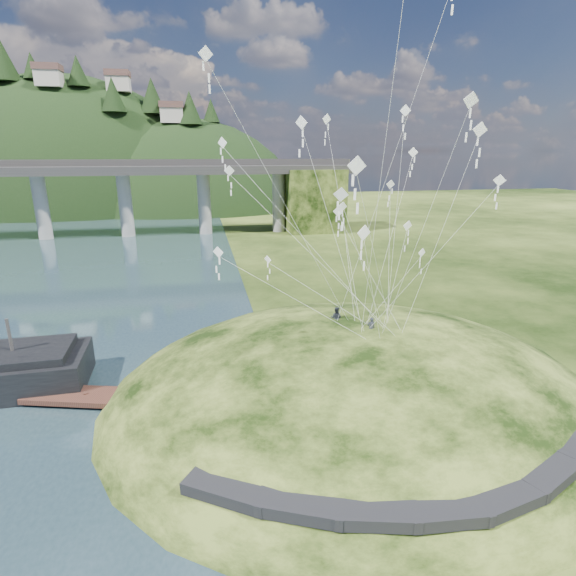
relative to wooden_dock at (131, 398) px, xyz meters
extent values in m
plane|color=black|center=(7.43, -3.76, -0.46)|extent=(320.00, 320.00, 0.00)
ellipsoid|color=black|center=(15.43, -1.76, -1.96)|extent=(36.00, 32.00, 13.00)
cube|color=black|center=(5.93, -11.76, 1.56)|extent=(4.32, 3.62, 0.71)
cube|color=black|center=(8.93, -13.41, 1.63)|extent=(4.10, 2.97, 0.61)
cube|color=black|center=(11.93, -14.41, 1.62)|extent=(3.85, 2.37, 0.62)
cube|color=black|center=(14.93, -14.86, 1.58)|extent=(3.62, 1.83, 0.66)
cube|color=black|center=(17.93, -14.66, 1.58)|extent=(3.82, 2.27, 0.68)
cube|color=black|center=(20.93, -13.71, 1.68)|extent=(4.11, 2.97, 0.71)
cylinder|color=gray|center=(-24.57, 66.24, 6.04)|extent=(2.60, 2.60, 13.00)
cylinder|color=gray|center=(-9.07, 66.24, 6.04)|extent=(2.60, 2.60, 13.00)
cylinder|color=gray|center=(6.43, 66.24, 6.04)|extent=(2.60, 2.60, 13.00)
cylinder|color=gray|center=(21.93, 66.24, 6.04)|extent=(2.60, 2.60, 13.00)
cube|color=black|center=(29.43, 66.24, 6.04)|extent=(12.00, 11.00, 13.00)
ellipsoid|color=black|center=(-32.57, 122.24, -6.46)|extent=(96.00, 68.00, 88.00)
ellipsoid|color=black|center=(2.43, 114.24, -10.46)|extent=(76.00, 56.00, 72.00)
cone|color=black|center=(-42.45, 110.87, 38.77)|extent=(8.01, 8.01, 10.54)
cone|color=black|center=(-35.44, 110.31, 37.42)|extent=(4.97, 4.97, 6.54)
cone|color=black|center=(-23.98, 108.28, 36.21)|extent=(5.83, 5.83, 7.67)
cone|color=black|center=(-15.02, 103.33, 30.12)|extent=(6.47, 6.47, 8.51)
cone|color=black|center=(-5.79, 110.23, 30.77)|extent=(7.13, 7.13, 9.38)
cone|color=black|center=(4.31, 105.27, 27.41)|extent=(6.56, 6.56, 8.63)
cone|color=black|center=(10.20, 110.87, 27.22)|extent=(4.88, 4.88, 6.42)
cube|color=beige|center=(-30.57, 106.24, 33.82)|extent=(6.00, 5.00, 4.00)
cube|color=brown|center=(-30.57, 106.24, 36.52)|extent=(6.40, 5.40, 1.60)
cube|color=beige|center=(-14.57, 112.24, 33.72)|extent=(6.00, 5.00, 4.00)
cube|color=brown|center=(-14.57, 112.24, 36.42)|extent=(6.40, 5.40, 1.60)
cube|color=beige|center=(-0.57, 106.24, 25.42)|extent=(6.00, 5.00, 4.00)
cube|color=brown|center=(-0.57, 106.24, 28.12)|extent=(6.40, 5.40, 1.60)
cube|color=black|center=(-7.35, 3.85, 2.30)|extent=(5.89, 4.97, 0.57)
cylinder|color=#2D2B2B|center=(-8.30, 3.82, 3.54)|extent=(0.23, 0.23, 2.86)
cube|color=#341B15|center=(0.00, 0.00, 0.01)|extent=(14.77, 6.19, 0.37)
cylinder|color=#341B15|center=(-6.06, 1.70, -0.25)|extent=(0.31, 0.31, 1.05)
cylinder|color=#341B15|center=(-3.03, 0.85, -0.25)|extent=(0.31, 0.31, 1.05)
cylinder|color=#341B15|center=(0.00, 0.00, -0.25)|extent=(0.31, 0.31, 1.05)
cylinder|color=#341B15|center=(3.03, -0.85, -0.25)|extent=(0.31, 0.31, 1.05)
cylinder|color=#341B15|center=(6.06, -1.70, -0.25)|extent=(0.31, 0.31, 1.05)
imported|color=#282C35|center=(16.48, -1.63, 5.30)|extent=(0.59, 0.42, 1.55)
imported|color=#282C35|center=(14.76, 0.89, 5.29)|extent=(1.04, 0.99, 1.70)
cube|color=white|center=(12.17, -9.46, 15.57)|extent=(0.87, 0.20, 0.87)
cube|color=white|center=(12.17, -9.46, 14.95)|extent=(0.11, 0.04, 0.51)
cube|color=white|center=(12.17, -9.46, 14.33)|extent=(0.11, 0.04, 0.51)
cube|color=white|center=(12.17, -9.46, 13.71)|extent=(0.11, 0.04, 0.51)
cube|color=white|center=(6.27, -3.25, 10.64)|extent=(0.56, 0.47, 0.69)
cube|color=white|center=(6.27, -3.25, 10.15)|extent=(0.09, 0.06, 0.40)
cube|color=white|center=(6.27, -3.25, 9.65)|extent=(0.09, 0.06, 0.40)
cube|color=white|center=(6.27, -3.25, 9.16)|extent=(0.09, 0.06, 0.40)
cube|color=white|center=(24.03, -2.79, 14.41)|extent=(0.65, 0.46, 0.75)
cube|color=white|center=(24.03, -2.79, 13.87)|extent=(0.10, 0.05, 0.44)
cube|color=white|center=(24.03, -2.79, 13.33)|extent=(0.10, 0.05, 0.44)
cube|color=white|center=(24.03, -2.79, 12.79)|extent=(0.10, 0.05, 0.44)
cube|color=white|center=(16.90, 8.06, 11.25)|extent=(0.76, 0.52, 0.87)
cube|color=white|center=(16.90, 8.06, 10.62)|extent=(0.11, 0.06, 0.51)
cube|color=white|center=(16.90, 8.06, 10.00)|extent=(0.11, 0.06, 0.51)
cube|color=white|center=(16.90, 8.06, 9.37)|extent=(0.11, 0.06, 0.51)
cube|color=white|center=(7.76, 6.84, 14.74)|extent=(0.78, 0.20, 0.77)
cube|color=white|center=(7.76, 6.84, 14.19)|extent=(0.10, 0.03, 0.45)
cube|color=white|center=(7.76, 6.84, 13.63)|extent=(0.10, 0.03, 0.45)
cube|color=white|center=(7.76, 6.84, 13.08)|extent=(0.10, 0.03, 0.45)
cube|color=white|center=(13.73, -6.64, 12.09)|extent=(0.83, 0.33, 0.86)
cube|color=white|center=(13.73, -6.64, 11.48)|extent=(0.11, 0.07, 0.50)
cube|color=white|center=(13.73, -6.64, 10.87)|extent=(0.11, 0.07, 0.50)
cube|color=white|center=(13.73, -6.64, 10.26)|extent=(0.11, 0.07, 0.50)
cube|color=white|center=(24.73, 7.65, 7.45)|extent=(0.81, 0.32, 0.84)
cube|color=white|center=(24.73, 7.65, 6.86)|extent=(0.10, 0.07, 0.49)
cube|color=white|center=(24.73, 7.65, 6.26)|extent=(0.10, 0.07, 0.49)
cube|color=white|center=(24.73, 7.65, 5.67)|extent=(0.10, 0.07, 0.49)
cube|color=white|center=(15.56, 7.56, 18.57)|extent=(0.77, 0.35, 0.81)
cube|color=white|center=(15.56, 7.56, 17.99)|extent=(0.10, 0.08, 0.47)
cube|color=white|center=(15.56, 7.56, 17.41)|extent=(0.10, 0.08, 0.47)
cube|color=white|center=(15.56, 7.56, 16.84)|extent=(0.10, 0.08, 0.47)
cube|color=white|center=(7.29, 6.23, 16.76)|extent=(0.64, 0.61, 0.83)
cube|color=white|center=(7.29, 6.23, 16.17)|extent=(0.10, 0.08, 0.48)
cube|color=white|center=(7.29, 6.23, 15.57)|extent=(0.10, 0.08, 0.48)
cube|color=white|center=(7.29, 6.23, 14.98)|extent=(0.10, 0.08, 0.48)
cube|color=white|center=(18.18, -0.98, 18.57)|extent=(0.54, 0.51, 0.70)
cube|color=white|center=(18.18, -0.98, 18.07)|extent=(0.09, 0.06, 0.41)
cube|color=white|center=(18.18, -0.98, 17.57)|extent=(0.09, 0.06, 0.41)
cube|color=white|center=(18.18, -0.98, 17.07)|extent=(0.09, 0.06, 0.41)
cube|color=white|center=(16.38, 5.31, 12.01)|extent=(0.78, 0.23, 0.78)
cube|color=white|center=(16.38, 5.31, 11.45)|extent=(0.10, 0.06, 0.46)
cube|color=white|center=(16.38, 5.31, 10.89)|extent=(0.10, 0.06, 0.46)
cube|color=white|center=(16.38, 5.31, 10.33)|extent=(0.10, 0.06, 0.46)
cube|color=white|center=(10.34, 4.88, 8.14)|extent=(0.46, 0.54, 0.65)
cube|color=white|center=(10.34, 4.88, 7.66)|extent=(0.08, 0.06, 0.39)
cube|color=white|center=(10.34, 4.88, 7.18)|extent=(0.08, 0.06, 0.39)
cube|color=white|center=(10.34, 4.88, 6.70)|extent=(0.08, 0.06, 0.39)
cube|color=white|center=(11.47, -1.58, 17.76)|extent=(0.59, 0.60, 0.79)
cube|color=white|center=(11.47, -1.58, 17.19)|extent=(0.10, 0.07, 0.47)
cube|color=white|center=(11.47, -1.58, 16.62)|extent=(0.10, 0.07, 0.47)
cube|color=white|center=(11.47, -1.58, 16.05)|extent=(0.10, 0.07, 0.47)
cube|color=white|center=(18.99, 2.37, 13.88)|extent=(0.67, 0.19, 0.66)
cube|color=white|center=(18.99, 2.37, 13.40)|extent=(0.09, 0.05, 0.39)
cube|color=white|center=(18.99, 2.37, 12.92)|extent=(0.09, 0.05, 0.39)
cube|color=white|center=(18.99, 2.37, 12.45)|extent=(0.09, 0.05, 0.39)
cube|color=white|center=(22.28, 5.92, 16.07)|extent=(0.64, 0.52, 0.78)
cube|color=white|center=(22.28, 5.92, 15.52)|extent=(0.10, 0.07, 0.46)
cube|color=white|center=(22.28, 5.92, 14.96)|extent=(0.10, 0.07, 0.46)
cube|color=white|center=(22.28, 5.92, 14.40)|extent=(0.10, 0.07, 0.46)
cube|color=white|center=(6.01, -6.50, 20.28)|extent=(0.66, 0.19, 0.67)
cube|color=white|center=(6.01, -6.50, 19.80)|extent=(0.09, 0.05, 0.39)
cube|color=white|center=(6.01, -6.50, 19.32)|extent=(0.09, 0.05, 0.39)
cube|color=white|center=(6.01, -6.50, 18.85)|extent=(0.09, 0.05, 0.39)
cube|color=white|center=(19.25, -3.64, 23.43)|extent=(0.11, 0.05, 0.50)
cube|color=white|center=(18.98, -0.87, 11.40)|extent=(0.71, 0.25, 0.71)
cube|color=white|center=(18.98, -0.87, 10.89)|extent=(0.09, 0.07, 0.42)
cube|color=white|center=(18.98, -0.87, 10.37)|extent=(0.09, 0.07, 0.42)
cube|color=white|center=(18.98, -0.87, 9.86)|extent=(0.09, 0.07, 0.42)
cube|color=white|center=(17.86, -8.54, 18.41)|extent=(0.76, 0.26, 0.74)
cube|color=white|center=(17.86, -8.54, 17.87)|extent=(0.10, 0.04, 0.44)
cube|color=white|center=(17.86, -8.54, 17.33)|extent=(0.10, 0.04, 0.44)
cube|color=white|center=(17.86, -8.54, 16.79)|extent=(0.10, 0.04, 0.44)
cube|color=white|center=(11.69, -8.86, 14.29)|extent=(0.68, 0.24, 0.67)
cube|color=white|center=(11.69, -8.86, 13.81)|extent=(0.09, 0.02, 0.40)
cube|color=white|center=(11.69, -8.86, 13.32)|extent=(0.09, 0.02, 0.40)
cube|color=white|center=(11.69, -8.86, 12.83)|extent=(0.09, 0.02, 0.40)
cube|color=white|center=(21.17, -4.45, 17.33)|extent=(0.87, 0.24, 0.86)
cube|color=white|center=(21.17, -4.45, 16.71)|extent=(0.11, 0.03, 0.50)
cube|color=white|center=(21.17, -4.45, 16.10)|extent=(0.11, 0.03, 0.50)
cube|color=white|center=(21.17, -4.45, 15.48)|extent=(0.11, 0.03, 0.50)
camera|label=1|loc=(5.36, -28.68, 16.19)|focal=28.00mm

